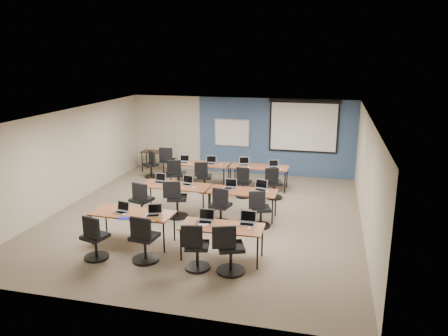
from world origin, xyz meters
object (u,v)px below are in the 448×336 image
(task_chair_10, at_px, (243,185))
(task_chair_11, at_px, (274,186))
(laptop_2, at_px, (206,219))
(utility_table, at_px, (154,154))
(task_chair_5, at_px, (176,202))
(laptop_0, at_px, (122,210))
(task_chair_3, at_px, (229,253))
(laptop_9, at_px, (211,162))
(task_chair_1, at_px, (144,243))
(laptop_1, at_px, (154,213))
(task_chair_8, at_px, (178,177))
(spare_chair_a, at_px, (168,164))
(projector_screen, at_px, (304,123))
(laptop_3, at_px, (247,221))
(laptop_4, at_px, (160,180))
(laptop_8, at_px, (184,161))
(whiteboard, at_px, (232,133))
(laptop_11, at_px, (273,166))
(training_table_back_left, at_px, (200,164))
(laptop_10, at_px, (244,163))
(training_table_front_left, at_px, (133,214))
(task_chair_4, at_px, (141,204))
(task_chair_9, at_px, (204,179))
(task_chair_0, at_px, (95,241))
(task_chair_2, at_px, (196,251))
(spare_chair_b, at_px, (151,167))
(training_table_front_right, at_px, (222,228))
(task_chair_6, at_px, (221,209))
(training_table_mid_left, at_px, (175,186))
(training_table_mid_right, at_px, (243,192))
(laptop_7, at_px, (261,187))
(training_table_back_right, at_px, (259,168))
(laptop_5, at_px, (187,182))
(task_chair_7, at_px, (260,212))

(task_chair_10, xyz_separation_m, task_chair_11, (0.90, 0.10, 0.01))
(laptop_2, relative_size, utility_table, 0.37)
(task_chair_5, bearing_deg, laptop_0, -125.44)
(task_chair_3, relative_size, laptop_9, 3.16)
(task_chair_1, bearing_deg, laptop_1, 103.94)
(laptop_0, distance_m, task_chair_8, 4.09)
(task_chair_5, relative_size, spare_chair_a, 0.99)
(projector_screen, bearing_deg, laptop_9, -148.36)
(laptop_3, bearing_deg, laptop_9, 114.18)
(task_chair_8, bearing_deg, spare_chair_a, 104.50)
(laptop_0, bearing_deg, laptop_4, 101.10)
(task_chair_5, distance_m, laptop_8, 3.09)
(whiteboard, xyz_separation_m, spare_chair_a, (-2.06, -1.01, -1.01))
(laptop_2, relative_size, laptop_11, 1.11)
(task_chair_5, bearing_deg, task_chair_8, 93.62)
(task_chair_1, xyz_separation_m, laptop_2, (1.12, 0.68, 0.36))
(training_table_back_left, height_order, laptop_10, laptop_10)
(training_table_front_left, bearing_deg, laptop_10, 73.18)
(laptop_10, height_order, laptop_11, laptop_10)
(task_chair_4, bearing_deg, laptop_11, 63.58)
(laptop_10, bearing_deg, projector_screen, 27.21)
(laptop_3, distance_m, task_chair_10, 3.93)
(task_chair_3, distance_m, spare_chair_a, 7.31)
(laptop_4, xyz_separation_m, task_chair_9, (0.79, 1.62, -0.39))
(laptop_4, xyz_separation_m, laptop_11, (2.85, 2.32, -0.00))
(laptop_4, relative_size, task_chair_5, 0.31)
(laptop_0, bearing_deg, task_chair_0, -91.49)
(task_chair_2, bearing_deg, spare_chair_b, 108.99)
(training_table_front_right, xyz_separation_m, task_chair_2, (-0.38, -0.60, -0.27))
(task_chair_0, distance_m, task_chair_9, 5.03)
(training_table_front_right, distance_m, task_chair_11, 4.20)
(laptop_11, bearing_deg, task_chair_6, -123.88)
(training_table_mid_left, bearing_deg, training_table_mid_right, -0.33)
(laptop_7, distance_m, task_chair_11, 1.57)
(laptop_4, relative_size, utility_table, 0.34)
(task_chair_9, height_order, task_chair_11, task_chair_9)
(task_chair_2, distance_m, spare_chair_b, 6.93)
(task_chair_6, height_order, spare_chair_b, task_chair_6)
(whiteboard, bearing_deg, laptop_9, -99.93)
(projector_screen, relative_size, laptop_1, 7.56)
(training_table_mid_left, relative_size, task_chair_1, 1.81)
(training_table_front_left, bearing_deg, laptop_4, 98.78)
(laptop_8, bearing_deg, training_table_back_right, -5.69)
(projector_screen, relative_size, laptop_9, 7.27)
(task_chair_9, height_order, laptop_10, task_chair_9)
(task_chair_10, bearing_deg, training_table_back_right, 77.78)
(whiteboard, bearing_deg, laptop_5, -94.46)
(laptop_3, bearing_deg, laptop_4, 140.78)
(training_table_front_right, bearing_deg, laptop_1, 170.83)
(task_chair_7, bearing_deg, laptop_3, -110.18)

